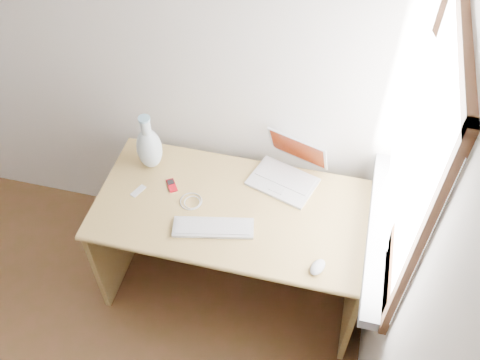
% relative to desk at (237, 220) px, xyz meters
% --- Properties ---
extents(back_wall, '(3.50, 0.04, 2.60)m').
position_rel_desk_xyz_m(back_wall, '(-1.00, 0.34, 0.80)').
color(back_wall, white).
rests_on(back_wall, floor).
extents(window, '(0.11, 0.99, 1.10)m').
position_rel_desk_xyz_m(window, '(0.71, -0.11, 0.77)').
color(window, white).
rests_on(window, right_wall).
extents(desk, '(1.33, 0.67, 0.70)m').
position_rel_desk_xyz_m(desk, '(0.00, 0.00, 0.00)').
color(desk, tan).
rests_on(desk, floor).
extents(laptop, '(0.37, 0.35, 0.22)m').
position_rel_desk_xyz_m(laptop, '(0.21, 0.18, 0.25)').
color(laptop, white).
rests_on(laptop, desk).
extents(external_keyboard, '(0.39, 0.19, 0.02)m').
position_rel_desk_xyz_m(external_keyboard, '(-0.06, -0.22, 0.21)').
color(external_keyboard, silver).
rests_on(external_keyboard, desk).
extents(mouse, '(0.09, 0.11, 0.03)m').
position_rel_desk_xyz_m(mouse, '(0.45, -0.33, 0.22)').
color(mouse, white).
rests_on(mouse, desk).
extents(ipod, '(0.08, 0.09, 0.01)m').
position_rel_desk_xyz_m(ipod, '(-0.33, -0.02, 0.20)').
color(ipod, '#AE0C18').
rests_on(ipod, desk).
extents(cable_coil, '(0.14, 0.14, 0.01)m').
position_rel_desk_xyz_m(cable_coil, '(-0.21, -0.09, 0.20)').
color(cable_coil, silver).
rests_on(cable_coil, desk).
extents(remote, '(0.06, 0.09, 0.01)m').
position_rel_desk_xyz_m(remote, '(-0.48, -0.09, 0.20)').
color(remote, silver).
rests_on(remote, desk).
extents(vase, '(0.13, 0.13, 0.33)m').
position_rel_desk_xyz_m(vase, '(-0.47, 0.09, 0.33)').
color(vase, silver).
rests_on(vase, desk).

